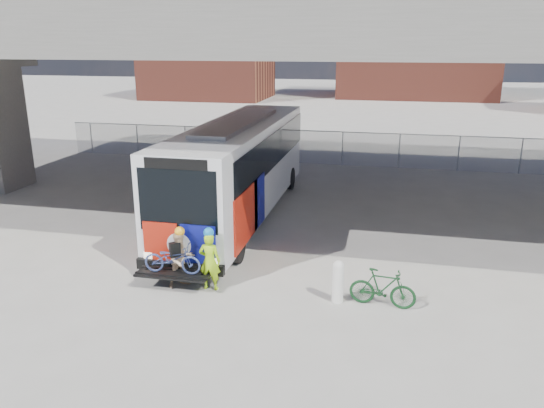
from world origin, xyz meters
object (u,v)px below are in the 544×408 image
(cyclist_hivis, at_px, (210,260))
(bike_parked, at_px, (383,288))
(bollard, at_px, (338,280))
(bus, at_px, (239,162))
(cyclist_tan, at_px, (181,258))

(cyclist_hivis, height_order, bike_parked, cyclist_hivis)
(bike_parked, bearing_deg, cyclist_hivis, 95.99)
(bollard, bearing_deg, bike_parked, -0.00)
(bollard, relative_size, cyclist_hivis, 0.65)
(bus, relative_size, bollard, 11.31)
(bollard, xyz_separation_m, bike_parked, (1.12, -0.00, -0.11))
(cyclist_hivis, xyz_separation_m, cyclist_tan, (-0.82, -0.00, -0.04))
(cyclist_hivis, relative_size, cyclist_tan, 1.02)
(cyclist_hivis, relative_size, bike_parked, 1.06)
(bollard, xyz_separation_m, cyclist_hivis, (-3.44, -0.00, 0.24))
(cyclist_hivis, xyz_separation_m, bike_parked, (4.57, 0.00, -0.35))
(cyclist_hivis, bearing_deg, bollard, 178.54)
(bollard, distance_m, cyclist_hivis, 3.45)
(cyclist_tan, bearing_deg, bus, 47.94)
(cyclist_hivis, bearing_deg, bike_parked, 178.54)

